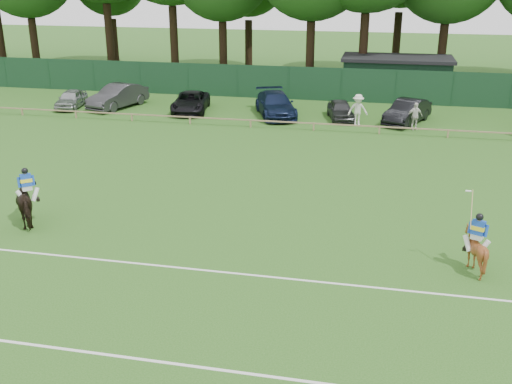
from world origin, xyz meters
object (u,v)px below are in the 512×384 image
(sedan_navy, at_px, (276,105))
(spectator_mid, at_px, (415,116))
(sedan_grey, at_px, (118,96))
(horse_dark, at_px, (29,202))
(horse_chestnut, at_px, (475,250))
(hatch_grey, at_px, (341,110))
(suv_black, at_px, (191,102))
(utility_shed, at_px, (396,76))
(spectator_left, at_px, (358,110))
(sedan_silver, at_px, (71,99))
(estate_black, at_px, (407,111))

(sedan_navy, height_order, spectator_mid, spectator_mid)
(sedan_grey, bearing_deg, horse_dark, -58.37)
(horse_chestnut, bearing_deg, hatch_grey, -48.81)
(sedan_grey, xyz_separation_m, hatch_grey, (15.93, -0.23, -0.20))
(horse_dark, distance_m, suv_black, 19.98)
(hatch_grey, height_order, utility_shed, utility_shed)
(spectator_left, bearing_deg, sedan_silver, 163.06)
(horse_dark, bearing_deg, suv_black, -130.49)
(suv_black, xyz_separation_m, estate_black, (14.71, -0.22, 0.08))
(horse_chestnut, relative_size, spectator_mid, 0.84)
(horse_dark, relative_size, sedan_navy, 0.38)
(sedan_grey, height_order, utility_shed, utility_shed)
(horse_dark, bearing_deg, hatch_grey, -157.94)
(sedan_navy, height_order, spectator_left, spectator_left)
(sedan_silver, relative_size, suv_black, 0.77)
(sedan_silver, height_order, utility_shed, utility_shed)
(suv_black, relative_size, estate_black, 1.07)
(sedan_silver, bearing_deg, suv_black, -5.42)
(sedan_navy, bearing_deg, spectator_mid, -31.83)
(estate_black, distance_m, spectator_mid, 1.70)
(spectator_mid, bearing_deg, sedan_grey, 152.23)
(suv_black, xyz_separation_m, spectator_left, (11.59, -1.40, 0.31))
(horse_chestnut, relative_size, utility_shed, 0.17)
(horse_dark, distance_m, sedan_navy, 20.88)
(sedan_navy, height_order, utility_shed, utility_shed)
(horse_chestnut, xyz_separation_m, spectator_mid, (-1.26, 18.63, 0.13))
(hatch_grey, xyz_separation_m, spectator_mid, (4.70, -1.83, 0.23))
(sedan_navy, relative_size, spectator_mid, 3.19)
(horse_dark, relative_size, suv_black, 0.43)
(sedan_navy, distance_m, spectator_left, 5.73)
(hatch_grey, distance_m, spectator_left, 1.84)
(spectator_left, bearing_deg, spectator_mid, -22.13)
(horse_dark, relative_size, hatch_grey, 0.57)
(sedan_grey, xyz_separation_m, spectator_mid, (20.63, -2.06, 0.03))
(horse_dark, xyz_separation_m, suv_black, (0.21, 19.97, -0.20))
(horse_chestnut, xyz_separation_m, spectator_left, (-4.78, 19.09, 0.27))
(horse_dark, bearing_deg, sedan_grey, -115.15)
(sedan_silver, bearing_deg, sedan_navy, -7.13)
(spectator_left, bearing_deg, horse_chestnut, -90.57)
(utility_shed, bearing_deg, suv_black, -148.45)
(sedan_silver, distance_m, utility_shed, 24.60)
(sedan_grey, relative_size, estate_black, 1.09)
(sedan_silver, relative_size, utility_shed, 0.45)
(hatch_grey, xyz_separation_m, utility_shed, (3.61, 8.65, 0.91))
(suv_black, bearing_deg, horse_dark, -99.61)
(sedan_silver, height_order, sedan_navy, sedan_navy)
(suv_black, height_order, spectator_left, spectator_left)
(hatch_grey, relative_size, spectator_left, 1.86)
(horse_dark, height_order, horse_chestnut, horse_dark)
(suv_black, height_order, hatch_grey, suv_black)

